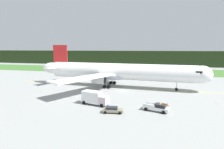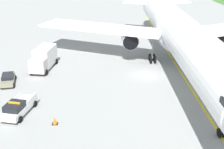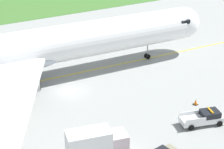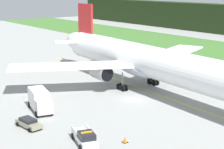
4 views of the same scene
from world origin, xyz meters
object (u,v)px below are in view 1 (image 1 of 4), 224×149
object	(u,v)px
ops_pickup_truck	(157,107)
catering_truck	(95,98)
airliner	(118,72)
apron_cone	(167,104)
staff_car	(113,110)

from	to	relation	value
ops_pickup_truck	catering_truck	bearing A→B (deg)	175.07
airliner	apron_cone	world-z (taller)	airliner
staff_car	airliner	bearing A→B (deg)	99.20
ops_pickup_truck	staff_car	xyz separation A→B (m)	(-9.36, -3.19, -0.20)
airliner	staff_car	xyz separation A→B (m)	(4.17, -25.74, -4.79)
ops_pickup_truck	apron_cone	world-z (taller)	ops_pickup_truck
ops_pickup_truck	catering_truck	world-z (taller)	catering_truck
ops_pickup_truck	airliner	bearing A→B (deg)	120.96
apron_cone	airliner	bearing A→B (deg)	131.39
airliner	catering_truck	size ratio (longest dim) A/B	8.70
airliner	staff_car	distance (m)	26.51
airliner	catering_truck	bearing A→B (deg)	-93.92
ops_pickup_truck	staff_car	bearing A→B (deg)	-161.20
catering_truck	apron_cone	xyz separation A→B (m)	(17.56, 3.00, -1.37)
airliner	staff_car	world-z (taller)	airliner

